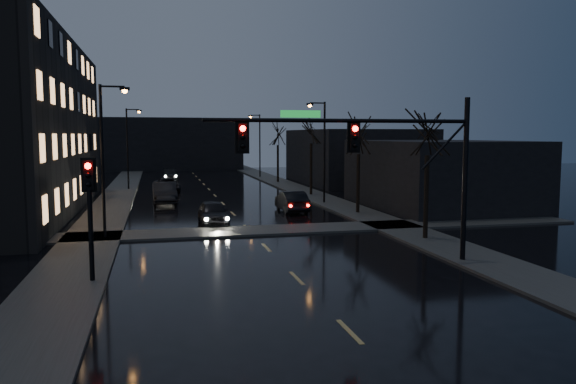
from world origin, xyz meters
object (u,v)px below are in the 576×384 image
oncoming_car_d (170,175)px  oncoming_car_a (213,212)px  lead_car (292,201)px  oncoming_car_c (167,185)px  oncoming_car_b (165,193)px

oncoming_car_d → oncoming_car_a: bearing=-86.4°
oncoming_car_d → lead_car: 31.14m
oncoming_car_a → oncoming_car_c: (-2.34, 20.53, -0.07)m
oncoming_car_a → oncoming_car_b: 11.61m
oncoming_car_d → oncoming_car_c: bearing=-91.9°
oncoming_car_a → lead_car: 7.36m
oncoming_car_d → lead_car: lead_car is taller
oncoming_car_d → lead_car: (7.66, -30.19, 0.07)m
oncoming_car_d → lead_car: bearing=-75.0°
oncoming_car_c → oncoming_car_a: bearing=-87.9°
oncoming_car_d → lead_car: size_ratio=1.03×
oncoming_car_b → oncoming_car_c: 9.24m
oncoming_car_b → oncoming_car_d: oncoming_car_b is taller
oncoming_car_b → oncoming_car_c: bearing=85.9°
oncoming_car_a → oncoming_car_c: 20.66m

